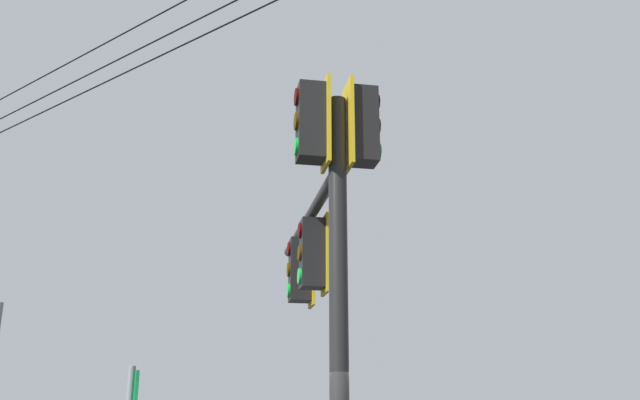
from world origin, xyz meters
The scene contains 1 object.
signal_mast_assembly centered at (1.72, -0.57, 4.06)m, with size 4.11×0.97×5.72m.
Camera 1 is at (-6.04, 1.64, 1.99)m, focal length 39.59 mm.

